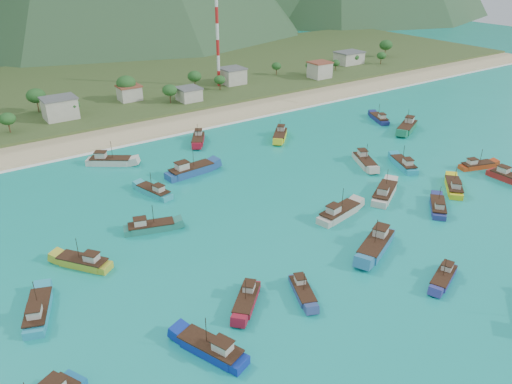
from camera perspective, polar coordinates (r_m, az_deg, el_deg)
ground at (r=102.97m, az=8.82°, el=-4.22°), size 600.00×600.00×0.00m
beach at (r=163.87m, az=-10.26°, el=7.47°), size 400.00×18.00×1.20m
land at (r=218.95m, az=-17.20°, el=11.48°), size 400.00×110.00×2.40m
surf_line at (r=155.69m, az=-8.76°, el=6.57°), size 400.00×2.50×0.08m
village at (r=188.04m, az=-11.00°, el=11.29°), size 219.39×31.00×6.53m
vegetation at (r=182.79m, az=-15.71°, el=10.60°), size 271.98×25.85×9.09m
radio_tower at (r=200.80m, az=-4.41°, el=16.98°), size 1.20×1.20×35.73m
boat_0 at (r=141.43m, az=23.92°, el=2.75°), size 9.81×5.49×5.56m
boat_1 at (r=115.60m, az=20.08°, el=-1.67°), size 9.17×8.54×5.73m
boat_3 at (r=148.02m, az=-6.62°, el=5.96°), size 8.31×10.47×6.19m
boat_4 at (r=136.78m, az=27.00°, el=1.40°), size 3.31×10.78×6.35m
boat_5 at (r=134.61m, az=12.29°, el=3.42°), size 7.65×11.31×6.49m
boat_6 at (r=103.23m, az=-11.99°, el=-3.97°), size 10.67×5.91×6.05m
boat_7 at (r=107.38m, az=9.46°, el=-2.40°), size 11.89×5.56×6.77m
boat_9 at (r=150.43m, az=2.77°, el=6.46°), size 9.81×10.10×6.43m
boat_11 at (r=92.80m, az=20.64°, el=-9.15°), size 9.02×5.58×5.13m
boat_14 at (r=135.26m, az=16.52°, el=3.01°), size 7.05×10.88×6.22m
boat_15 at (r=117.64m, az=-11.57°, el=-0.00°), size 5.48×10.41×5.90m
boat_16 at (r=163.67m, az=16.89°, el=7.07°), size 12.85×8.98×7.41m
boat_17 at (r=117.84m, az=14.47°, el=-0.17°), size 12.05×9.03×7.03m
boat_18 at (r=126.19m, az=21.67°, el=0.47°), size 9.76×9.33×6.16m
boat_19 at (r=137.04m, az=-16.37°, el=3.39°), size 11.48×9.59×6.89m
boat_21 at (r=82.04m, az=-1.06°, el=-12.28°), size 8.67×8.40×5.51m
boat_23 at (r=97.51m, az=13.54°, el=-5.93°), size 12.87×8.62×7.37m
boat_24 at (r=126.60m, az=-7.49°, el=2.43°), size 13.16×4.88×7.61m
boat_26 at (r=170.67m, az=13.89°, el=8.12°), size 6.73×10.39×5.93m
boat_27 at (r=95.55m, az=-19.09°, el=-7.64°), size 8.60×10.04×6.07m
boat_28 at (r=73.88m, az=-5.08°, el=-17.47°), size 6.97×11.29×6.43m
boat_29 at (r=84.33m, az=5.32°, el=-11.25°), size 5.47×8.78×5.00m
boat_30 at (r=86.52m, az=-23.63°, el=-12.44°), size 6.69×11.09×6.30m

